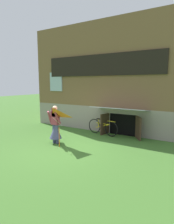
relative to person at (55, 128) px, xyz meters
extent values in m
plane|color=#3D6B28|center=(0.68, -0.22, -0.69)|extent=(60.00, 60.00, 0.00)
cube|color=gray|center=(0.68, 5.47, -0.02)|extent=(8.79, 5.37, 1.34)
cube|color=brown|center=(0.68, 5.47, 2.85)|extent=(8.79, 5.37, 4.39)
cube|color=black|center=(0.68, 2.74, 2.80)|extent=(6.48, 0.08, 1.06)
cube|color=#9EB7C6|center=(0.68, 2.76, 2.80)|extent=(6.32, 0.04, 0.94)
cube|color=#9EB7C6|center=(-2.27, 2.75, 1.97)|extent=(0.90, 0.06, 1.10)
cube|color=black|center=(1.99, 2.77, -0.16)|extent=(1.40, 0.03, 1.05)
cube|color=#3D2B1E|center=(1.14, 2.48, -0.16)|extent=(0.20, 0.70, 1.05)
cube|color=#3D2B1E|center=(2.84, 2.48, -0.16)|extent=(0.45, 0.61, 1.05)
cube|color=#999EA8|center=(1.99, 2.23, 0.70)|extent=(2.61, 1.09, 0.18)
cylinder|color=#474C75|center=(-0.08, 0.00, -0.28)|extent=(0.14, 0.14, 0.82)
cylinder|color=#474C75|center=(0.08, 0.00, -0.28)|extent=(0.14, 0.14, 0.82)
cone|color=#474C75|center=(0.00, 0.00, -0.15)|extent=(0.52, 0.52, 0.62)
cube|color=#993847|center=(0.00, 0.00, 0.43)|extent=(0.34, 0.20, 0.58)
cylinder|color=#993847|center=(-0.22, -0.10, 0.46)|extent=(0.17, 0.33, 0.54)
cylinder|color=#993847|center=(0.22, -0.10, 0.46)|extent=(0.17, 0.33, 0.54)
cube|color=maroon|center=(0.00, -0.06, 0.67)|extent=(0.20, 0.08, 0.36)
sphere|color=#D8AD8E|center=(0.00, 0.00, 0.83)|extent=(0.22, 0.22, 0.22)
pyramid|color=orange|center=(0.33, -0.53, 0.59)|extent=(0.83, 0.65, 0.49)
cylinder|color=beige|center=(0.35, -0.25, 0.33)|extent=(0.01, 0.55, 0.42)
cylinder|color=orange|center=(0.45, -0.30, -0.29)|extent=(0.03, 0.03, 0.80)
torus|color=black|center=(1.59, 2.24, -0.32)|extent=(0.74, 0.15, 0.74)
torus|color=black|center=(0.59, 2.38, -0.32)|extent=(0.74, 0.15, 0.74)
cylinder|color=gold|center=(1.09, 2.31, -0.12)|extent=(0.76, 0.14, 0.04)
cylinder|color=gold|center=(1.09, 2.31, -0.25)|extent=(0.83, 0.15, 0.30)
cylinder|color=gold|center=(0.84, 2.35, -0.12)|extent=(0.04, 0.04, 0.42)
cube|color=black|center=(0.84, 2.35, 0.09)|extent=(0.20, 0.08, 0.05)
cylinder|color=gold|center=(1.59, 2.24, 0.05)|extent=(0.44, 0.09, 0.03)
camera|label=1|loc=(5.29, -6.03, 1.87)|focal=30.44mm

